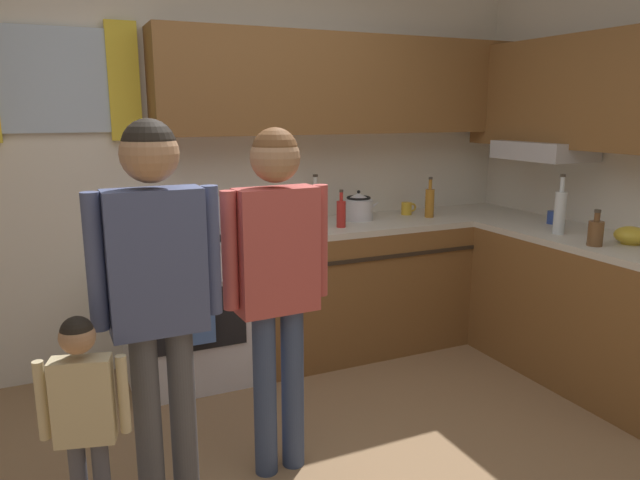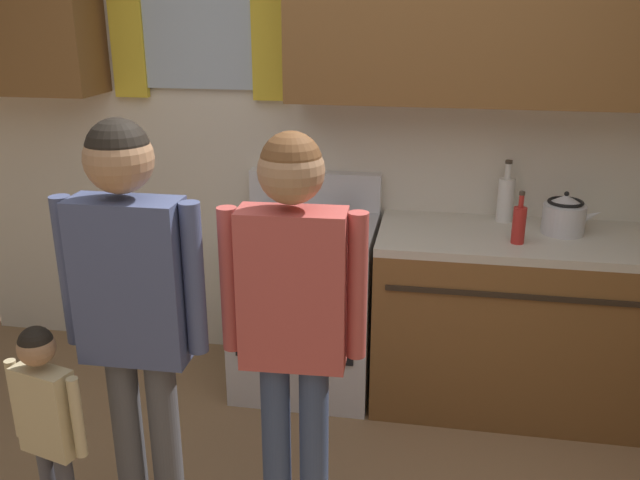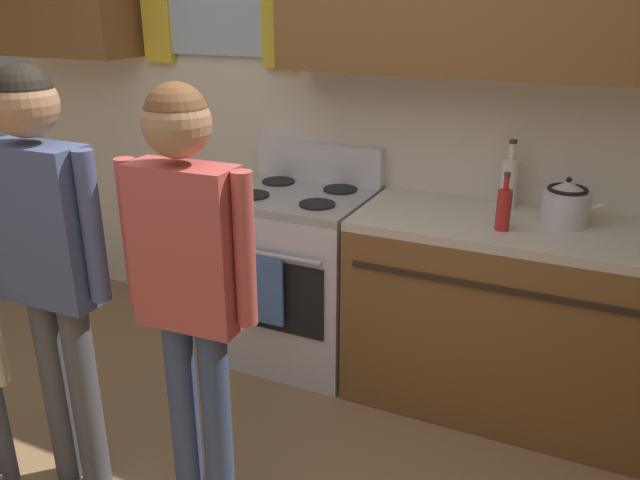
{
  "view_description": "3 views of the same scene",
  "coord_description": "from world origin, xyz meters",
  "px_view_note": "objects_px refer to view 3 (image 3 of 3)",
  "views": [
    {
      "loc": [
        -0.94,
        -1.94,
        1.64
      ],
      "look_at": [
        0.24,
        0.62,
        1.02
      ],
      "focal_mm": 33.1,
      "sensor_mm": 36.0,
      "label": 1
    },
    {
      "loc": [
        0.37,
        -1.6,
        1.95
      ],
      "look_at": [
        -0.09,
        0.98,
        1.02
      ],
      "focal_mm": 37.87,
      "sensor_mm": 36.0,
      "label": 2
    },
    {
      "loc": [
        1.12,
        -1.16,
        1.8
      ],
      "look_at": [
        0.28,
        0.64,
        1.05
      ],
      "focal_mm": 35.8,
      "sensor_mm": 36.0,
      "label": 3
    }
  ],
  "objects_px": {
    "adult_holding_child": "(46,242)",
    "adult_in_plaid": "(188,264)",
    "stove_oven": "(298,273)",
    "stovetop_kettle": "(566,203)",
    "bottle_sauce_red": "(504,208)",
    "bottle_milk_white": "(509,182)"
  },
  "relations": [
    {
      "from": "adult_holding_child",
      "to": "adult_in_plaid",
      "type": "relative_size",
      "value": 1.03
    },
    {
      "from": "stove_oven",
      "to": "stovetop_kettle",
      "type": "height_order",
      "value": "stovetop_kettle"
    },
    {
      "from": "bottle_sauce_red",
      "to": "adult_holding_child",
      "type": "distance_m",
      "value": 1.76
    },
    {
      "from": "bottle_milk_white",
      "to": "bottle_sauce_red",
      "type": "xyz_separation_m",
      "value": [
        0.04,
        -0.33,
        -0.03
      ]
    },
    {
      "from": "bottle_sauce_red",
      "to": "stovetop_kettle",
      "type": "relative_size",
      "value": 0.9
    },
    {
      "from": "bottle_milk_white",
      "to": "stovetop_kettle",
      "type": "relative_size",
      "value": 1.14
    },
    {
      "from": "bottle_sauce_red",
      "to": "stovetop_kettle",
      "type": "height_order",
      "value": "bottle_sauce_red"
    },
    {
      "from": "stove_oven",
      "to": "bottle_milk_white",
      "type": "bearing_deg",
      "value": 12.07
    },
    {
      "from": "stove_oven",
      "to": "adult_holding_child",
      "type": "relative_size",
      "value": 0.68
    },
    {
      "from": "bottle_milk_white",
      "to": "adult_holding_child",
      "type": "bearing_deg",
      "value": -132.28
    },
    {
      "from": "adult_in_plaid",
      "to": "stove_oven",
      "type": "bearing_deg",
      "value": 99.13
    },
    {
      "from": "bottle_milk_white",
      "to": "bottle_sauce_red",
      "type": "distance_m",
      "value": 0.33
    },
    {
      "from": "adult_holding_child",
      "to": "stove_oven",
      "type": "bearing_deg",
      "value": 74.7
    },
    {
      "from": "bottle_milk_white",
      "to": "adult_holding_child",
      "type": "distance_m",
      "value": 1.96
    },
    {
      "from": "bottle_milk_white",
      "to": "adult_in_plaid",
      "type": "xyz_separation_m",
      "value": [
        -0.79,
        -1.36,
        -0.03
      ]
    },
    {
      "from": "stove_oven",
      "to": "stovetop_kettle",
      "type": "distance_m",
      "value": 1.35
    },
    {
      "from": "bottle_milk_white",
      "to": "adult_in_plaid",
      "type": "relative_size",
      "value": 0.2
    },
    {
      "from": "bottle_milk_white",
      "to": "bottle_sauce_red",
      "type": "relative_size",
      "value": 1.27
    },
    {
      "from": "stove_oven",
      "to": "adult_in_plaid",
      "type": "height_order",
      "value": "adult_in_plaid"
    },
    {
      "from": "bottle_sauce_red",
      "to": "adult_in_plaid",
      "type": "height_order",
      "value": "adult_in_plaid"
    },
    {
      "from": "bottle_milk_white",
      "to": "stovetop_kettle",
      "type": "height_order",
      "value": "bottle_milk_white"
    },
    {
      "from": "bottle_milk_white",
      "to": "adult_in_plaid",
      "type": "height_order",
      "value": "adult_in_plaid"
    }
  ]
}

